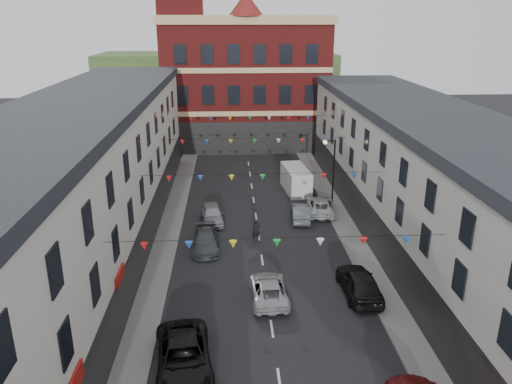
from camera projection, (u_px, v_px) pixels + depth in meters
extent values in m
plane|color=black|center=(266.00, 290.00, 30.39)|extent=(160.00, 160.00, 0.00)
cube|color=#605E5B|center=(157.00, 276.00, 31.90)|extent=(1.80, 64.00, 0.15)
cube|color=#605E5B|center=(369.00, 270.00, 32.60)|extent=(1.80, 64.00, 0.15)
cube|color=beige|center=(64.00, 212.00, 29.09)|extent=(8.00, 56.00, 10.00)
cube|color=black|center=(52.00, 121.00, 27.32)|extent=(8.40, 56.00, 0.70)
cube|color=black|center=(139.00, 262.00, 30.41)|extent=(0.12, 56.00, 3.20)
cube|color=#B6B3AA|center=(458.00, 212.00, 30.44)|extent=(8.00, 56.00, 9.00)
cube|color=black|center=(469.00, 134.00, 28.84)|extent=(8.40, 56.00, 0.70)
cube|color=black|center=(389.00, 256.00, 31.19)|extent=(0.12, 56.00, 3.20)
cube|color=maroon|center=(245.00, 86.00, 63.74)|extent=(20.00, 12.00, 15.00)
cube|color=tan|center=(245.00, 20.00, 61.10)|extent=(20.60, 12.60, 1.00)
cone|color=maroon|center=(246.00, 4.00, 55.82)|extent=(4.00, 4.00, 2.60)
cube|color=maroon|center=(182.00, 51.00, 59.05)|extent=(5.00, 5.00, 24.00)
cube|color=#345126|center=(218.00, 83.00, 86.98)|extent=(40.00, 14.00, 10.00)
cylinder|color=black|center=(333.00, 174.00, 42.94)|extent=(0.14, 0.14, 6.00)
cylinder|color=black|center=(330.00, 141.00, 41.96)|extent=(0.90, 0.10, 0.10)
sphere|color=beige|center=(325.00, 142.00, 41.97)|extent=(0.36, 0.36, 0.36)
imported|color=black|center=(184.00, 357.00, 23.20)|extent=(3.23, 5.79, 1.53)
imported|color=#3B3F42|center=(206.00, 241.00, 35.62)|extent=(2.03, 4.52, 1.29)
imported|color=gray|center=(212.00, 214.00, 40.28)|extent=(2.11, 4.32, 1.42)
imported|color=black|center=(359.00, 283.00, 29.60)|extent=(2.10, 4.90, 1.65)
imported|color=#505458|center=(300.00, 212.00, 40.78)|extent=(1.66, 4.03, 1.30)
imported|color=#A5A9AA|center=(320.00, 206.00, 42.19)|extent=(2.78, 5.06, 1.34)
imported|color=#9DA0A4|center=(269.00, 289.00, 29.26)|extent=(2.23, 4.62, 1.27)
cube|color=silver|center=(296.00, 179.00, 47.50)|extent=(2.49, 5.34, 2.28)
imported|color=black|center=(256.00, 231.00, 36.74)|extent=(0.70, 0.52, 1.74)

